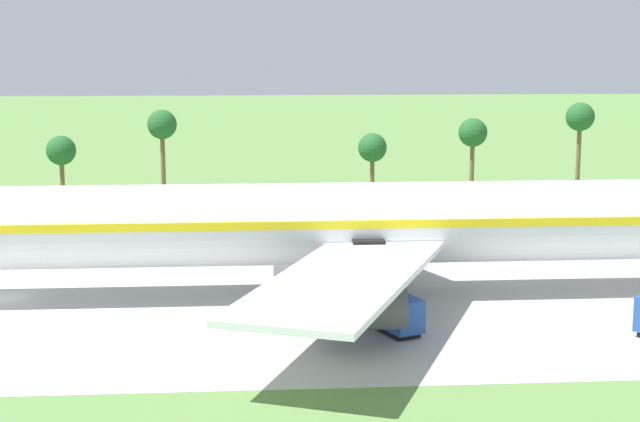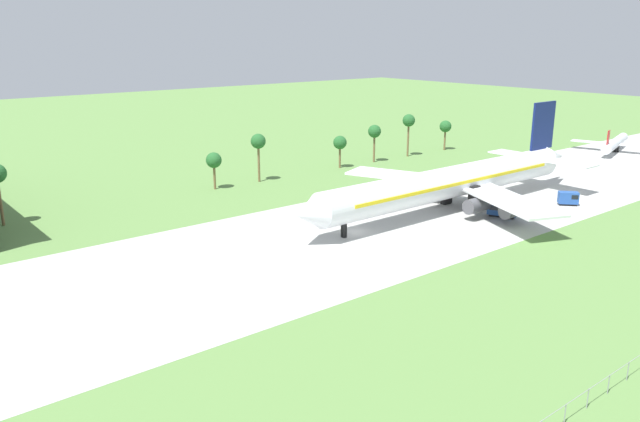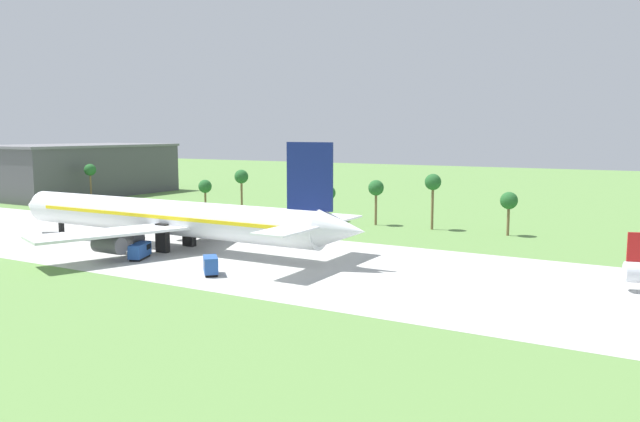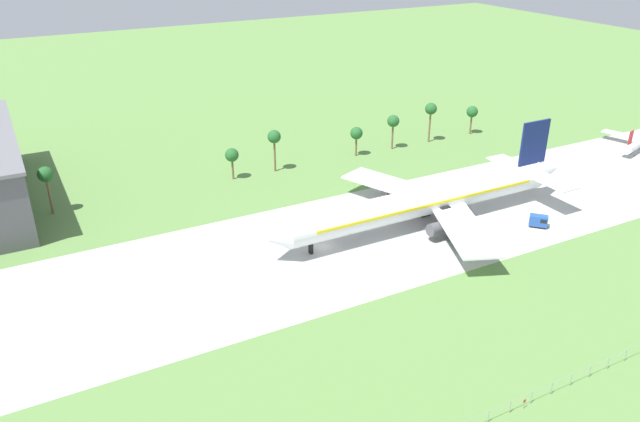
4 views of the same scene
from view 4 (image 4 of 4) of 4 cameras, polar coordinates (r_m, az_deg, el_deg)
name	(u,v)px [view 4 (image 4 of 4)]	position (r m, az deg, el deg)	size (l,w,h in m)	color
ground_plane	(324,247)	(131.99, 0.40, -3.32)	(600.00, 600.00, 0.00)	#5B8442
taxiway_strip	(324,247)	(131.99, 0.40, -3.31)	(320.00, 44.00, 0.02)	#B2B2AD
jet_airliner	(430,200)	(141.77, 10.01, 0.99)	(80.45, 52.71, 19.77)	white
baggage_tug	(464,232)	(138.43, 13.06, -1.91)	(4.06, 5.89, 2.67)	black
fuel_truck	(539,221)	(148.02, 19.38, -0.87)	(4.15, 4.23, 2.81)	black
perimeter_fence	(511,405)	(95.27, 17.04, -16.59)	(80.10, 0.10, 2.10)	gray
no_stopping_sign	(524,403)	(96.74, 18.17, -16.33)	(0.44, 0.08, 1.68)	gray
palm_tree_row	(328,133)	(175.68, 0.71, 7.14)	(129.34, 3.60, 12.31)	brown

